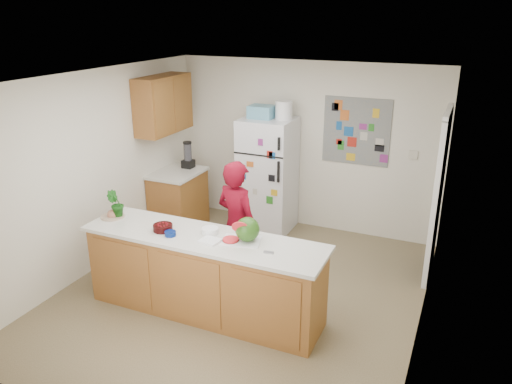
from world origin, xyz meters
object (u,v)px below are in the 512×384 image
at_px(refrigerator, 268,175).
at_px(cherry_bowl, 163,228).
at_px(watermelon, 247,229).
at_px(person, 237,225).

distance_m(refrigerator, cherry_bowl, 2.44).
xyz_separation_m(refrigerator, watermelon, (0.74, -2.31, 0.21)).
bearing_deg(person, watermelon, 141.33).
bearing_deg(refrigerator, cherry_bowl, -94.95).
bearing_deg(cherry_bowl, person, 53.53).
xyz_separation_m(person, cherry_bowl, (-0.53, -0.72, 0.17)).
xyz_separation_m(refrigerator, person, (0.32, -1.71, -0.06)).
bearing_deg(cherry_bowl, watermelon, 7.28).
bearing_deg(person, refrigerator, -62.28).
relative_size(refrigerator, person, 1.08).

